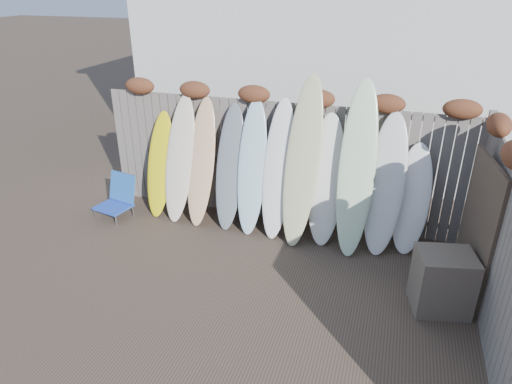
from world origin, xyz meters
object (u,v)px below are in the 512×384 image
(wooden_crate, at_px, (442,282))
(lattice_panel, at_px, (478,230))
(beach_chair, at_px, (118,197))
(surfboard_0, at_px, (160,165))

(wooden_crate, distance_m, lattice_panel, 0.79)
(lattice_panel, bearing_deg, wooden_crate, -133.43)
(beach_chair, height_order, lattice_panel, lattice_panel)
(beach_chair, relative_size, surfboard_0, 0.40)
(lattice_panel, height_order, surfboard_0, lattice_panel)
(beach_chair, distance_m, wooden_crate, 5.25)
(lattice_panel, bearing_deg, surfboard_0, 162.49)
(lattice_panel, bearing_deg, beach_chair, 167.37)
(wooden_crate, xyz_separation_m, lattice_panel, (0.35, 0.48, 0.53))
(wooden_crate, relative_size, surfboard_0, 0.42)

